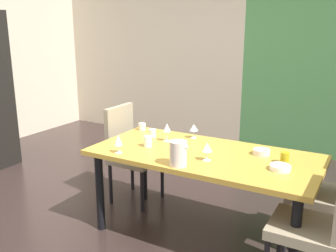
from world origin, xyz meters
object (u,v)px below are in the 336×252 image
at_px(wine_glass_near_window, 194,128).
at_px(cup_front, 148,141).
at_px(wine_glass_corner, 118,140).
at_px(cup_rear, 285,158).
at_px(dining_table, 203,163).
at_px(serving_bowl_south, 261,152).
at_px(wine_glass_near_shelf, 207,148).
at_px(chair_right_far, 330,189).
at_px(chair_left_far, 130,149).
at_px(chair_right_near, 320,219).
at_px(serving_bowl_center, 280,167).
at_px(pitcher_north, 178,153).
at_px(cup_left, 142,127).
at_px(wine_glass_east, 167,128).
at_px(cup_west, 152,133).

distance_m(wine_glass_near_window, cup_front, 0.49).
relative_size(wine_glass_corner, cup_rear, 1.77).
distance_m(dining_table, serving_bowl_south, 0.47).
bearing_deg(wine_glass_near_shelf, serving_bowl_south, 46.90).
bearing_deg(cup_front, chair_right_far, 14.84).
relative_size(dining_table, chair_left_far, 1.89).
bearing_deg(chair_left_far, cup_rear, 82.30).
relative_size(chair_right_near, wine_glass_near_window, 7.54).
relative_size(dining_table, wine_glass_near_window, 14.03).
xyz_separation_m(wine_glass_near_window, serving_bowl_center, (0.89, -0.41, -0.08)).
distance_m(chair_right_far, serving_bowl_south, 0.58).
xyz_separation_m(serving_bowl_south, cup_rear, (0.21, -0.11, 0.02)).
bearing_deg(wine_glass_corner, dining_table, 29.80).
distance_m(chair_right_far, pitcher_north, 1.22).
xyz_separation_m(chair_left_far, cup_left, (0.13, 0.04, 0.24)).
xyz_separation_m(serving_bowl_center, pitcher_north, (-0.67, -0.28, 0.08)).
xyz_separation_m(chair_left_far, wine_glass_near_window, (0.69, 0.05, 0.30)).
distance_m(serving_bowl_south, serving_bowl_center, 0.34).
xyz_separation_m(cup_front, pitcher_north, (0.44, -0.27, 0.05)).
distance_m(chair_right_far, wine_glass_corner, 1.70).
distance_m(wine_glass_corner, serving_bowl_center, 1.26).
bearing_deg(cup_left, wine_glass_corner, -72.04).
bearing_deg(chair_right_far, chair_right_near, -179.49).
bearing_deg(dining_table, serving_bowl_center, -6.82).
bearing_deg(wine_glass_near_window, cup_rear, -16.60).
relative_size(wine_glass_east, cup_front, 1.73).
height_order(wine_glass_corner, cup_front, wine_glass_corner).
bearing_deg(cup_rear, chair_right_far, 33.89).
bearing_deg(wine_glass_corner, wine_glass_near_window, 63.17).
xyz_separation_m(serving_bowl_center, cup_left, (-1.45, 0.41, 0.02)).
relative_size(chair_right_far, serving_bowl_center, 6.27).
bearing_deg(chair_right_near, cup_west, 73.19).
bearing_deg(pitcher_north, chair_right_far, 33.34).
xyz_separation_m(serving_bowl_center, cup_west, (-1.23, 0.26, 0.02)).
height_order(chair_right_near, cup_west, chair_right_near).
bearing_deg(serving_bowl_center, chair_right_near, -33.95).
distance_m(wine_glass_east, serving_bowl_center, 1.07).
bearing_deg(chair_right_far, pitcher_north, 123.34).
height_order(chair_right_far, serving_bowl_south, chair_right_far).
relative_size(serving_bowl_south, cup_west, 1.81).
bearing_deg(pitcher_north, chair_left_far, 144.40).
height_order(wine_glass_corner, cup_rear, wine_glass_corner).
bearing_deg(serving_bowl_center, wine_glass_corner, -167.72).
bearing_deg(cup_front, wine_glass_near_window, 61.92).
bearing_deg(pitcher_north, cup_rear, 33.08).
relative_size(cup_west, cup_rear, 0.86).
bearing_deg(serving_bowl_south, chair_left_far, 175.86).
bearing_deg(cup_left, serving_bowl_center, -15.71).
bearing_deg(wine_glass_near_shelf, cup_front, 173.45).
relative_size(chair_left_far, wine_glass_near_shelf, 6.81).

